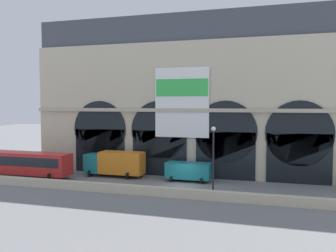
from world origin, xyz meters
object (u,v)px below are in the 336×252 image
at_px(bus_west, 28,163).
at_px(box_truck_midwest, 115,163).
at_px(van_center, 188,171).
at_px(street_lamp_quayside, 213,153).

xyz_separation_m(bus_west, box_truck_midwest, (9.96, 3.59, -0.08)).
xyz_separation_m(bus_west, van_center, (19.34, 3.47, -0.54)).
height_order(box_truck_midwest, van_center, box_truck_midwest).
bearing_deg(van_center, street_lamp_quayside, -58.88).
bearing_deg(van_center, box_truck_midwest, 179.26).
bearing_deg(bus_west, van_center, 10.17).
relative_size(bus_west, box_truck_midwest, 1.47).
height_order(bus_west, box_truck_midwest, box_truck_midwest).
distance_m(van_center, street_lamp_quayside, 8.29).
distance_m(bus_west, box_truck_midwest, 10.59).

